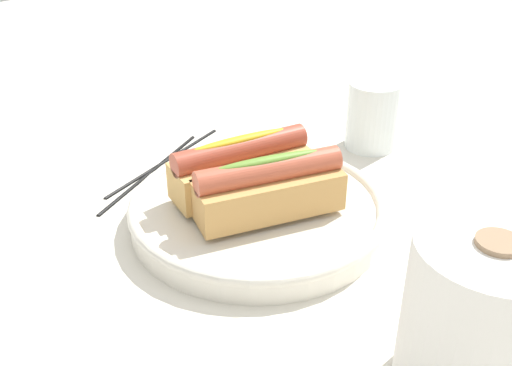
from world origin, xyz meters
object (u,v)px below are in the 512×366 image
serving_bowl (256,211)px  hotdog_front (244,165)px  paper_towel_roll (480,320)px  chopstick_far (165,160)px  hotdog_back (269,188)px  water_glass (372,119)px  chopstick_near (151,171)px

serving_bowl → hotdog_front: (-0.01, -0.03, 0.04)m
hotdog_front → paper_towel_roll: bearing=82.9°
serving_bowl → hotdog_front: hotdog_front is taller
serving_bowl → chopstick_far: bearing=-93.1°
hotdog_back → chopstick_far: (-0.02, -0.21, -0.06)m
hotdog_back → chopstick_far: 0.22m
hotdog_front → chopstick_far: 0.17m
hotdog_front → paper_towel_roll: (0.04, 0.30, 0.01)m
water_glass → chopstick_near: water_glass is taller
hotdog_front → hotdog_back: 0.05m
hotdog_front → hotdog_back: (0.01, 0.05, 0.00)m
chopstick_far → water_glass: bearing=131.2°
water_glass → chopstick_near: (0.26, -0.13, -0.04)m
hotdog_back → water_glass: (-0.25, -0.07, -0.02)m
hotdog_back → chopstick_near: size_ratio=0.72×
hotdog_front → chopstick_near: bearing=-79.7°
serving_bowl → chopstick_near: bearing=-83.4°
hotdog_back → serving_bowl: bearing=-104.2°
paper_towel_roll → hotdog_front: bearing=-97.1°
paper_towel_roll → chopstick_far: size_ratio=0.61×
serving_bowl → chopstick_far: 0.19m
hotdog_back → chopstick_near: bearing=-86.2°
water_glass → hotdog_back: bearing=14.8°
water_glass → paper_towel_roll: paper_towel_roll is taller
hotdog_front → hotdog_back: bearing=75.8°
hotdog_front → hotdog_back: same height
water_glass → paper_towel_roll: (0.27, 0.31, 0.03)m
water_glass → paper_towel_roll: 0.41m
serving_bowl → chopstick_near: serving_bowl is taller
serving_bowl → chopstick_near: (0.02, -0.17, -0.01)m
water_glass → hotdog_front: bearing=2.9°
serving_bowl → chopstick_far: serving_bowl is taller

